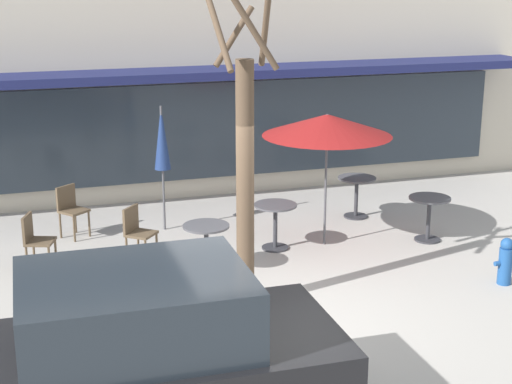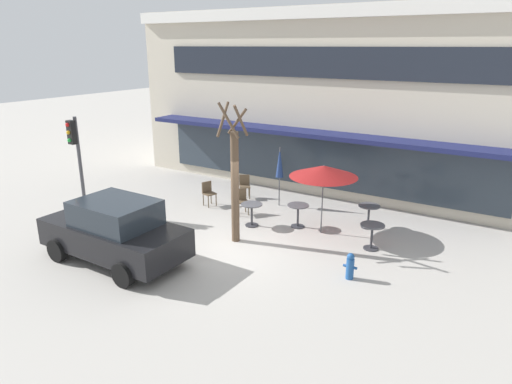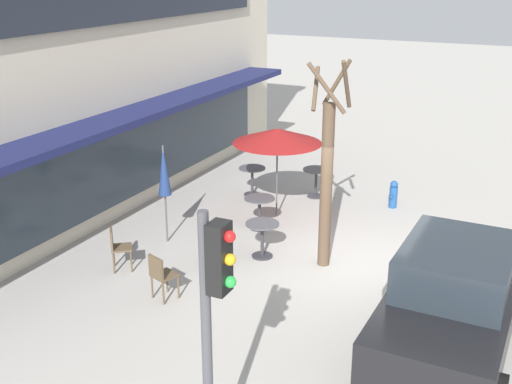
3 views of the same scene
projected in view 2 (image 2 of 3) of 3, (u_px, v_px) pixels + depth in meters
ground_plane at (228, 249)px, 13.30m from camera, size 80.00×80.00×0.00m
building_facade at (355, 96)px, 20.29m from camera, size 17.21×9.10×7.05m
cafe_table_near_wall at (369, 213)px, 14.75m from camera, size 0.70×0.70×0.76m
cafe_table_streetside at (298, 212)px, 14.80m from camera, size 0.70×0.70×0.76m
cafe_table_by_tree at (372, 232)px, 13.18m from camera, size 0.70×0.70×0.76m
cafe_table_mid_patio at (252, 211)px, 14.90m from camera, size 0.70×0.70×0.76m
patio_umbrella_green_folded at (324, 171)px, 13.87m from camera, size 2.10×2.10×2.20m
patio_umbrella_cream_folded at (280, 163)px, 16.46m from camera, size 0.28×0.28×2.20m
cafe_chair_0 at (242, 199)px, 15.99m from camera, size 0.56×0.56×0.89m
cafe_chair_1 at (245, 185)px, 17.68m from camera, size 0.56×0.56×0.89m
cafe_chair_2 at (208, 192)px, 16.82m from camera, size 0.51×0.51×0.89m
parked_sedan at (115, 231)px, 12.36m from camera, size 4.23×2.07×1.76m
street_tree at (235, 180)px, 13.32m from camera, size 0.81×0.81×4.20m
traffic_light_pole at (76, 150)px, 15.50m from camera, size 0.26×0.44×3.40m
fire_hydrant at (350, 266)px, 11.53m from camera, size 0.36×0.20×0.71m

